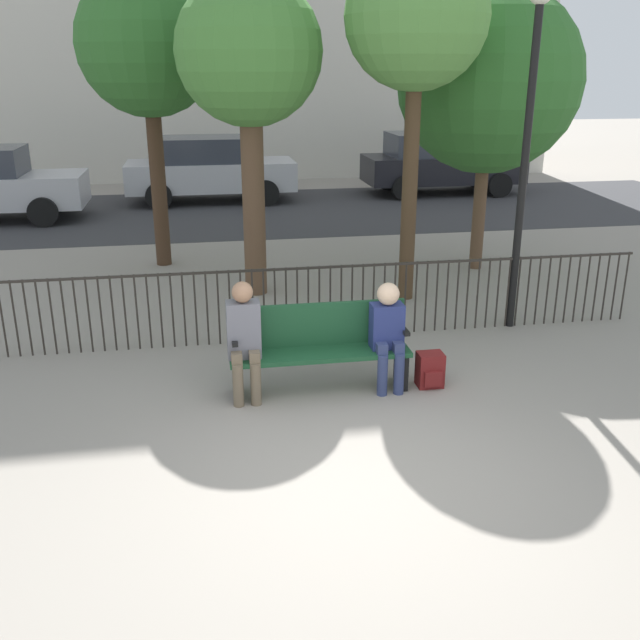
# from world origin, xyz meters

# --- Properties ---
(ground_plane) EXTENTS (80.00, 80.00, 0.00)m
(ground_plane) POSITION_xyz_m (0.00, 0.00, 0.00)
(ground_plane) COLOR gray
(park_bench) EXTENTS (1.90, 0.45, 0.92)m
(park_bench) POSITION_xyz_m (0.00, 1.97, 0.50)
(park_bench) COLOR #194728
(park_bench) RESTS_ON ground
(seated_person_0) EXTENTS (0.34, 0.39, 1.26)m
(seated_person_0) POSITION_xyz_m (-0.79, 1.84, 0.71)
(seated_person_0) COLOR brown
(seated_person_0) RESTS_ON ground
(seated_person_1) EXTENTS (0.34, 0.39, 1.17)m
(seated_person_1) POSITION_xyz_m (0.72, 1.84, 0.67)
(seated_person_1) COLOR navy
(seated_person_1) RESTS_ON ground
(backpack) EXTENTS (0.28, 0.25, 0.38)m
(backpack) POSITION_xyz_m (1.19, 1.79, 0.19)
(backpack) COLOR maroon
(backpack) RESTS_ON ground
(fence_railing) EXTENTS (9.01, 0.03, 0.95)m
(fence_railing) POSITION_xyz_m (-0.02, 3.44, 0.56)
(fence_railing) COLOR #2D2823
(fence_railing) RESTS_ON ground
(tree_0) EXTENTS (2.28, 2.28, 4.76)m
(tree_0) POSITION_xyz_m (-1.82, 7.46, 3.58)
(tree_0) COLOR #422D1E
(tree_0) RESTS_ON ground
(tree_1) EXTENTS (2.05, 2.05, 4.51)m
(tree_1) POSITION_xyz_m (-0.37, 5.51, 3.41)
(tree_1) COLOR brown
(tree_1) RESTS_ON ground
(tree_2) EXTENTS (1.94, 1.94, 4.88)m
(tree_2) POSITION_xyz_m (1.81, 4.87, 3.86)
(tree_2) COLOR #4C3823
(tree_2) RESTS_ON ground
(tree_3) EXTENTS (2.91, 2.91, 4.53)m
(tree_3) POSITION_xyz_m (3.48, 6.30, 3.07)
(tree_3) COLOR brown
(tree_3) RESTS_ON ground
(lamp_post) EXTENTS (0.28, 0.28, 4.22)m
(lamp_post) POSITION_xyz_m (2.85, 3.45, 2.74)
(lamp_post) COLOR black
(lamp_post) RESTS_ON ground
(street_surface) EXTENTS (24.00, 6.00, 0.01)m
(street_surface) POSITION_xyz_m (0.00, 12.00, 0.00)
(street_surface) COLOR #333335
(street_surface) RESTS_ON ground
(parked_car_0) EXTENTS (4.20, 1.94, 1.62)m
(parked_car_0) POSITION_xyz_m (-0.88, 13.53, 0.84)
(parked_car_0) COLOR #B7B7BC
(parked_car_0) RESTS_ON ground
(parked_car_2) EXTENTS (4.20, 1.94, 1.62)m
(parked_car_2) POSITION_xyz_m (5.32, 13.73, 0.84)
(parked_car_2) COLOR black
(parked_car_2) RESTS_ON ground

